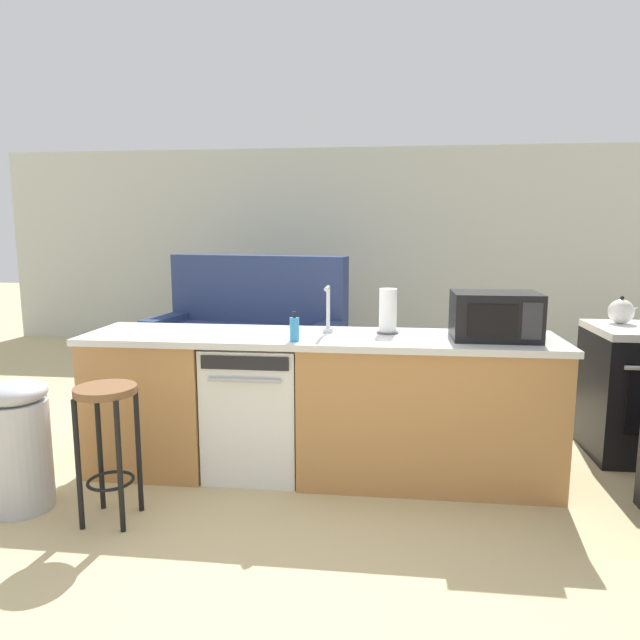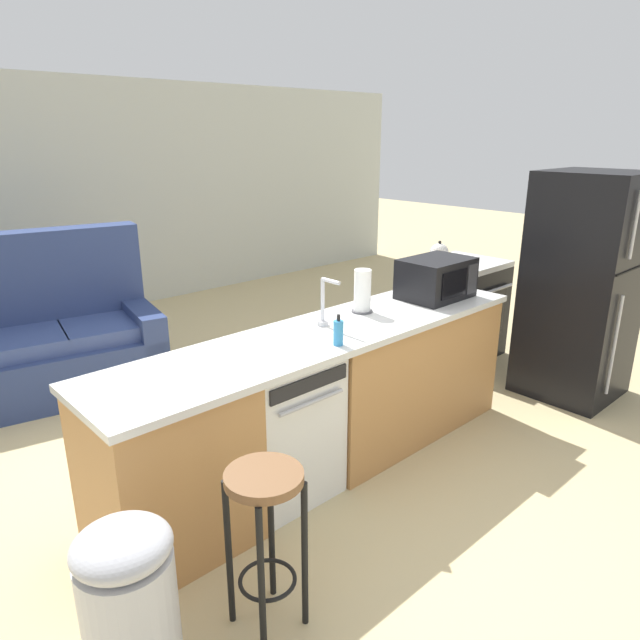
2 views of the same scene
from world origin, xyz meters
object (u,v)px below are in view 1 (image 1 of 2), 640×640
at_px(dishwasher, 257,407).
at_px(bar_stool, 107,424).
at_px(microwave, 495,316).
at_px(soap_bottle, 294,329).
at_px(paper_towel_roll, 388,312).
at_px(trash_bin, 18,443).
at_px(kettle, 621,311).
at_px(couch, 250,338).

height_order(dishwasher, bar_stool, dishwasher).
bearing_deg(microwave, soap_bottle, -169.70).
distance_m(paper_towel_roll, trash_bin, 2.26).
relative_size(kettle, trash_bin, 0.28).
bearing_deg(soap_bottle, bar_stool, -150.60).
relative_size(kettle, bar_stool, 0.28).
bearing_deg(soap_bottle, couch, 109.16).
bearing_deg(trash_bin, kettle, 20.33).
bearing_deg(trash_bin, dishwasher, 29.13).
distance_m(dishwasher, kettle, 2.59).
relative_size(trash_bin, couch, 0.35).
bearing_deg(kettle, microwave, -145.17).
distance_m(bar_stool, trash_bin, 0.59).
bearing_deg(soap_bottle, dishwasher, 142.76).
xyz_separation_m(microwave, soap_bottle, (-1.17, -0.21, -0.07)).
relative_size(bar_stool, couch, 0.35).
xyz_separation_m(microwave, trash_bin, (-2.65, -0.66, -0.66)).
height_order(paper_towel_roll, soap_bottle, paper_towel_roll).
bearing_deg(trash_bin, couch, 79.67).
height_order(soap_bottle, couch, couch).
xyz_separation_m(paper_towel_roll, couch, (-1.46, 2.30, -0.64)).
xyz_separation_m(paper_towel_roll, kettle, (1.61, 0.56, -0.05)).
bearing_deg(couch, microwave, -49.20).
bearing_deg(trash_bin, soap_bottle, 16.98).
bearing_deg(paper_towel_roll, trash_bin, -158.86).
relative_size(paper_towel_roll, soap_bottle, 1.60).
bearing_deg(couch, kettle, -29.58).
bearing_deg(couch, bar_stool, -90.01).
distance_m(bar_stool, couch, 3.15).
height_order(soap_bottle, bar_stool, soap_bottle).
relative_size(microwave, kettle, 2.44).
bearing_deg(microwave, paper_towel_roll, 169.62).
bearing_deg(bar_stool, paper_towel_roll, 30.12).
height_order(dishwasher, couch, couch).
xyz_separation_m(soap_bottle, couch, (-0.92, 2.63, -0.58)).
relative_size(dishwasher, soap_bottle, 4.77).
distance_m(kettle, bar_stool, 3.41).
relative_size(kettle, couch, 0.10).
bearing_deg(soap_bottle, microwave, 10.30).
height_order(trash_bin, couch, couch).
height_order(bar_stool, couch, couch).
xyz_separation_m(microwave, paper_towel_roll, (-0.63, 0.12, -0.00)).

